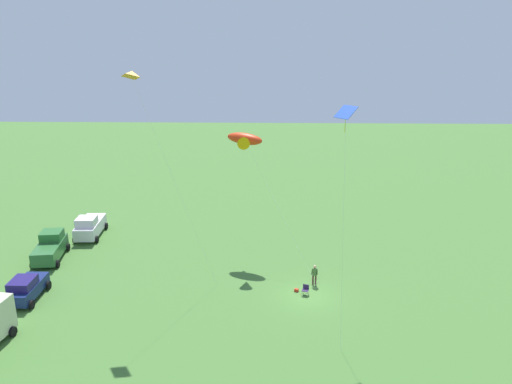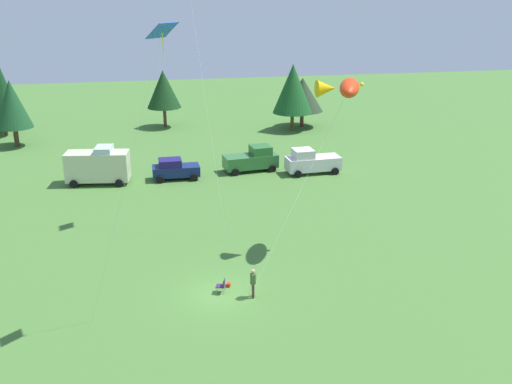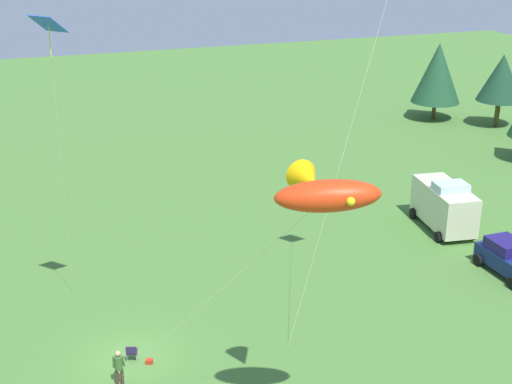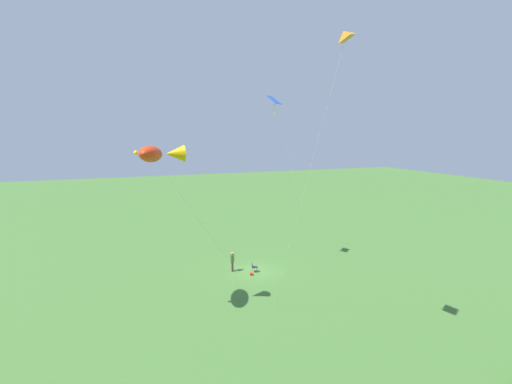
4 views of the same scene
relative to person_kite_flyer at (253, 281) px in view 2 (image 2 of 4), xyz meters
name	(u,v)px [view 2 (image 2 of 4)]	position (x,y,z in m)	size (l,w,h in m)	color
ground_plane	(219,294)	(-1.82, 0.70, -1.02)	(160.00, 160.00, 0.00)	#447231
person_kite_flyer	(253,281)	(0.00, 0.00, 0.00)	(0.37, 0.55, 1.74)	#462E25
folding_chair	(222,285)	(-1.66, 0.83, -0.53)	(0.61, 0.61, 0.82)	#2B1D45
backpack_on_grass	(228,285)	(-1.19, 1.51, -0.91)	(0.32, 0.22, 0.22)	#B52A16
van_camper_beige	(98,165)	(-9.58, 22.54, 0.62)	(5.66, 3.22, 3.34)	beige
car_navy_hatch	(175,169)	(-2.92, 22.42, -0.07)	(4.21, 2.22, 1.89)	navy
truck_green_flatbed	(252,159)	(4.41, 23.61, 0.08)	(5.22, 2.94, 2.34)	#316A34
truck_white_pickup	(311,162)	(9.65, 21.82, 0.08)	(5.10, 2.63, 2.34)	white
treeline_distant	(84,96)	(-11.73, 40.15, 3.73)	(51.66, 11.06, 8.95)	#48391C
kite_large_fish	(344,88)	(6.89, 5.97, 9.62)	(8.77, 8.00, 11.27)	red
kite_diamond_blue	(160,39)	(-4.49, -1.15, 13.41)	(5.24, 1.56, 15.17)	blue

